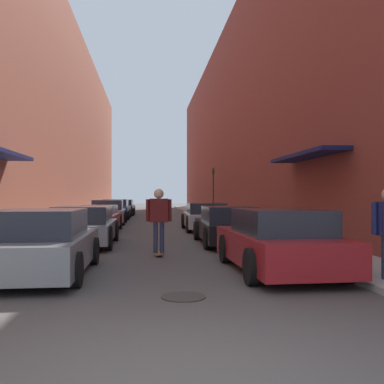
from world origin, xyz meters
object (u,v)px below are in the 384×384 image
(parked_car_left_2, at_px, (98,219))
(parked_car_left_5, at_px, (123,208))
(parked_car_left_4, at_px, (116,210))
(parked_car_right_1, at_px, (228,226))
(parked_car_left_0, at_px, (40,244))
(manhole_cover, at_px, (183,297))
(parked_car_right_2, at_px, (206,217))
(parked_car_right_0, at_px, (278,242))
(traffic_light, at_px, (213,186))
(skateboarder, at_px, (159,214))
(parked_car_left_3, at_px, (108,212))
(parked_car_left_1, at_px, (84,226))

(parked_car_left_2, bearing_deg, parked_car_left_5, 89.45)
(parked_car_left_4, height_order, parked_car_right_1, parked_car_left_4)
(parked_car_left_0, distance_m, manhole_cover, 3.48)
(parked_car_left_4, xyz_separation_m, parked_car_right_2, (4.80, -9.97, -0.03))
(parked_car_right_0, distance_m, traffic_light, 22.74)
(skateboarder, height_order, manhole_cover, skateboarder)
(parked_car_left_3, bearing_deg, parked_car_left_2, -89.67)
(parked_car_right_0, xyz_separation_m, parked_car_right_2, (-0.06, 10.81, -0.02))
(parked_car_right_1, bearing_deg, parked_car_left_0, -133.12)
(parked_car_left_5, xyz_separation_m, parked_car_right_1, (4.65, -21.15, -0.01))
(parked_car_left_2, bearing_deg, manhole_cover, -77.68)
(parked_car_left_2, distance_m, parked_car_right_1, 7.14)
(parked_car_left_0, relative_size, parked_car_left_4, 0.93)
(traffic_light, bearing_deg, parked_car_left_3, -135.29)
(parked_car_left_2, height_order, parked_car_left_5, parked_car_left_5)
(parked_car_left_4, distance_m, manhole_cover, 22.94)
(parked_car_left_0, xyz_separation_m, parked_car_right_1, (4.78, 5.10, -0.03))
(parked_car_right_1, distance_m, skateboarder, 3.44)
(parked_car_left_2, xyz_separation_m, parked_car_right_2, (4.83, 0.33, 0.03))
(parked_car_left_4, relative_size, parked_car_left_5, 0.95)
(parked_car_left_4, height_order, parked_car_left_5, parked_car_left_4)
(parked_car_left_5, relative_size, traffic_light, 1.31)
(manhole_cover, height_order, traffic_light, traffic_light)
(parked_car_left_2, bearing_deg, parked_car_left_3, 90.33)
(parked_car_left_1, xyz_separation_m, parked_car_right_0, (4.75, -5.22, 0.02))
(parked_car_left_5, height_order, parked_car_right_2, parked_car_left_5)
(parked_car_left_0, distance_m, parked_car_left_3, 15.51)
(skateboarder, height_order, traffic_light, traffic_light)
(parked_car_right_0, distance_m, skateboarder, 3.68)
(parked_car_left_0, distance_m, parked_car_right_1, 6.99)
(parked_car_left_0, bearing_deg, parked_car_right_1, 46.88)
(parked_car_left_0, distance_m, parked_car_left_2, 10.38)
(manhole_cover, bearing_deg, parked_car_left_2, 102.32)
(skateboarder, bearing_deg, parked_car_left_3, 100.94)
(parked_car_left_0, height_order, parked_car_right_1, parked_car_left_0)
(parked_car_right_1, xyz_separation_m, traffic_light, (2.21, 17.37, 1.69))
(parked_car_left_2, bearing_deg, parked_car_right_2, 3.90)
(parked_car_left_2, bearing_deg, skateboarder, -72.40)
(parked_car_left_1, height_order, traffic_light, traffic_light)
(parked_car_right_1, relative_size, manhole_cover, 6.35)
(parked_car_right_2, bearing_deg, parked_car_left_2, -176.10)
(parked_car_right_1, bearing_deg, skateboarder, -133.38)
(parked_car_right_0, bearing_deg, parked_car_left_3, 107.49)
(parked_car_left_4, height_order, parked_car_right_2, parked_car_left_4)
(parked_car_left_2, distance_m, skateboarder, 8.15)
(parked_car_left_3, height_order, parked_car_right_1, parked_car_left_3)
(parked_car_left_1, distance_m, parked_car_right_0, 7.06)
(parked_car_left_4, bearing_deg, parked_car_right_2, -64.28)
(parked_car_left_0, xyz_separation_m, parked_car_right_0, (4.87, -0.10, 0.00))
(parked_car_left_3, distance_m, skateboarder, 13.12)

